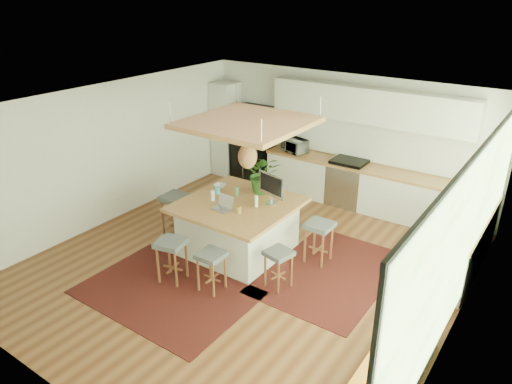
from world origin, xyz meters
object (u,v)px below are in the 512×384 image
Objects in this scene: fridge at (253,143)px; island_plant at (263,178)px; monitor at (271,189)px; stool_near_right at (212,270)px; stool_left_side at (176,216)px; microwave at (295,144)px; stool_right_back at (318,243)px; stool_right_front at (278,267)px; island at (238,227)px; stool_near_left at (172,261)px; laptop at (221,203)px.

island_plant is (1.84, -2.28, 0.28)m from fridge.
island_plant is (-0.37, 0.31, 0.02)m from monitor.
stool_near_right is 0.84× the size of stool_left_side.
fridge is 3.32× the size of microwave.
fridge is 3.11× the size of monitor.
stool_right_back is 1.20m from monitor.
stool_right_back reaches higher than stool_right_front.
island is 1.36m from stool_left_side.
island is 3.45× the size of microwave.
stool_right_back is at bearing 13.35° from stool_left_side.
island is 2.60× the size of stool_near_left.
stool_near_left is at bearing -48.79° from stool_left_side.
laptop reaches higher than stool_left_side.
island is 2.60× the size of island_plant.
island_plant is at bearing 81.38° from island.
stool_left_side is at bearing 148.88° from stool_near_right.
stool_right_back is 1.50m from island_plant.
fridge is 5.12× the size of laptop.
laptop is at bearing -113.79° from monitor.
stool_right_front is 1.39m from monitor.
stool_right_front is 0.88× the size of stool_right_back.
laptop is at bearing -65.41° from microwave.
fridge reaches higher than stool_near_right.
microwave reaches higher than stool_left_side.
monitor is (2.21, -2.59, 0.26)m from fridge.
stool_left_side is at bearing -151.81° from island_plant.
microwave reaches higher than stool_near_left.
fridge is 3.42m from monitor.
stool_near_right is at bearing -55.99° from laptop.
fridge is 3.94m from stool_right_back.
stool_right_front is at bearing -8.81° from stool_left_side.
fridge reaches higher than stool_right_front.
monitor is at bearing -43.90° from fridge.
stool_left_side is at bearing 175.79° from laptop.
stool_left_side reaches higher than stool_right_back.
stool_near_left is (-0.30, -1.33, -0.11)m from island.
island is (1.74, -2.91, -0.46)m from fridge.
microwave is (-1.77, 3.44, 0.75)m from stool_right_front.
laptop is 1.02m from island_plant.
stool_near_left is 0.70m from stool_near_right.
microwave is (-0.54, 3.27, 0.06)m from laptop.
island is 2.55× the size of stool_right_back.
stool_near_left is 4.32m from microwave.
stool_near_right is 2.02m from island_plant.
island_plant is (-0.28, 1.81, 0.85)m from stool_near_right.
microwave is at bearing 117.29° from stool_right_front.
stool_left_side is at bearing -76.96° from fridge.
stool_right_back is 0.93× the size of stool_left_side.
island_plant is at bearing -57.69° from microwave.
island reaches higher than stool_right_front.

